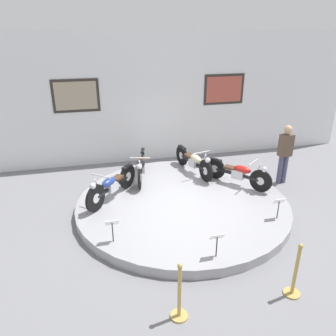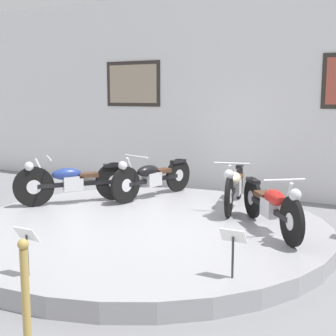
{
  "view_description": "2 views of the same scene",
  "coord_description": "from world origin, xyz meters",
  "px_view_note": "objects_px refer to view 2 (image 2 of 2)",
  "views": [
    {
      "loc": [
        -2.07,
        -6.9,
        4.15
      ],
      "look_at": [
        -0.28,
        0.38,
        0.95
      ],
      "focal_mm": 35.0,
      "sensor_mm": 36.0,
      "label": 1
    },
    {
      "loc": [
        3.39,
        -5.53,
        2.01
      ],
      "look_at": [
        0.15,
        0.41,
        0.97
      ],
      "focal_mm": 50.0,
      "sensor_mm": 36.0,
      "label": 2
    }
  ],
  "objects_px": {
    "motorcycle_red": "(271,204)",
    "stanchion_post_right_of_entry": "(27,330)",
    "info_placard_front_right": "(233,242)",
    "motorcycle_black": "(152,176)",
    "info_placard_front_centre": "(27,240)",
    "motorcycle_blue": "(73,180)",
    "motorcycle_cream": "(234,184)"
  },
  "relations": [
    {
      "from": "motorcycle_red",
      "to": "stanchion_post_right_of_entry",
      "type": "height_order",
      "value": "stanchion_post_right_of_entry"
    },
    {
      "from": "info_placard_front_right",
      "to": "motorcycle_black",
      "type": "bearing_deg",
      "value": 132.65
    },
    {
      "from": "motorcycle_black",
      "to": "info_placard_front_centre",
      "type": "bearing_deg",
      "value": -78.33
    },
    {
      "from": "motorcycle_blue",
      "to": "motorcycle_cream",
      "type": "height_order",
      "value": "motorcycle_blue"
    },
    {
      "from": "motorcycle_blue",
      "to": "info_placard_front_centre",
      "type": "relative_size",
      "value": 3.07
    },
    {
      "from": "motorcycle_cream",
      "to": "motorcycle_red",
      "type": "height_order",
      "value": "motorcycle_cream"
    },
    {
      "from": "motorcycle_blue",
      "to": "info_placard_front_centre",
      "type": "xyz_separation_m",
      "value": [
        1.69,
        -2.72,
        -0.03
      ]
    },
    {
      "from": "info_placard_front_centre",
      "to": "info_placard_front_right",
      "type": "xyz_separation_m",
      "value": [
        1.83,
        0.93,
        0.0
      ]
    },
    {
      "from": "motorcycle_blue",
      "to": "motorcycle_black",
      "type": "distance_m",
      "value": 1.39
    },
    {
      "from": "stanchion_post_right_of_entry",
      "to": "info_placard_front_right",
      "type": "bearing_deg",
      "value": 66.46
    },
    {
      "from": "motorcycle_cream",
      "to": "info_placard_front_right",
      "type": "height_order",
      "value": "motorcycle_cream"
    },
    {
      "from": "motorcycle_blue",
      "to": "info_placard_front_centre",
      "type": "bearing_deg",
      "value": -58.06
    },
    {
      "from": "motorcycle_cream",
      "to": "info_placard_front_right",
      "type": "bearing_deg",
      "value": -69.59
    },
    {
      "from": "motorcycle_blue",
      "to": "motorcycle_cream",
      "type": "xyz_separation_m",
      "value": [
        2.47,
        1.04,
        -0.01
      ]
    },
    {
      "from": "motorcycle_cream",
      "to": "info_placard_front_centre",
      "type": "distance_m",
      "value": 3.84
    },
    {
      "from": "motorcycle_blue",
      "to": "stanchion_post_right_of_entry",
      "type": "distance_m",
      "value": 4.58
    },
    {
      "from": "motorcycle_cream",
      "to": "stanchion_post_right_of_entry",
      "type": "xyz_separation_m",
      "value": [
        0.22,
        -4.75,
        -0.25
      ]
    },
    {
      "from": "motorcycle_cream",
      "to": "motorcycle_red",
      "type": "bearing_deg",
      "value": -48.77
    },
    {
      "from": "motorcycle_cream",
      "to": "info_placard_front_centre",
      "type": "xyz_separation_m",
      "value": [
        -0.78,
        -3.76,
        -0.01
      ]
    },
    {
      "from": "info_placard_front_centre",
      "to": "stanchion_post_right_of_entry",
      "type": "xyz_separation_m",
      "value": [
        0.99,
        -0.99,
        -0.24
      ]
    },
    {
      "from": "info_placard_front_right",
      "to": "info_placard_front_centre",
      "type": "bearing_deg",
      "value": -153.02
    },
    {
      "from": "motorcycle_black",
      "to": "info_placard_front_right",
      "type": "xyz_separation_m",
      "value": [
        2.61,
        -2.83,
        -0.01
      ]
    },
    {
      "from": "motorcycle_blue",
      "to": "motorcycle_black",
      "type": "xyz_separation_m",
      "value": [
        0.92,
        1.04,
        -0.02
      ]
    },
    {
      "from": "motorcycle_black",
      "to": "motorcycle_red",
      "type": "distance_m",
      "value": 2.68
    },
    {
      "from": "motorcycle_red",
      "to": "motorcycle_blue",
      "type": "bearing_deg",
      "value": 179.94
    },
    {
      "from": "motorcycle_blue",
      "to": "stanchion_post_right_of_entry",
      "type": "relative_size",
      "value": 1.53
    },
    {
      "from": "motorcycle_black",
      "to": "motorcycle_cream",
      "type": "bearing_deg",
      "value": 0.01
    },
    {
      "from": "motorcycle_black",
      "to": "stanchion_post_right_of_entry",
      "type": "relative_size",
      "value": 1.89
    },
    {
      "from": "motorcycle_red",
      "to": "info_placard_front_right",
      "type": "xyz_separation_m",
      "value": [
        0.13,
        -1.78,
        -0.0
      ]
    },
    {
      "from": "info_placard_front_centre",
      "to": "motorcycle_black",
      "type": "bearing_deg",
      "value": 101.67
    },
    {
      "from": "motorcycle_black",
      "to": "motorcycle_cream",
      "type": "height_order",
      "value": "motorcycle_cream"
    },
    {
      "from": "motorcycle_black",
      "to": "motorcycle_cream",
      "type": "relative_size",
      "value": 1.0
    }
  ]
}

